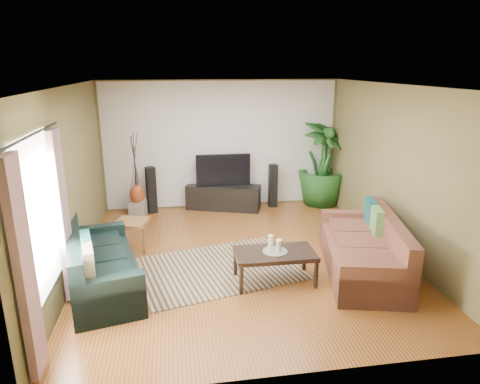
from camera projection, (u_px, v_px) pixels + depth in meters
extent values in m
plane|color=#925825|center=(242.00, 258.00, 6.88)|extent=(5.50, 5.50, 0.00)
plane|color=white|center=(242.00, 86.00, 6.11)|extent=(5.50, 5.50, 0.00)
plane|color=brown|center=(221.00, 145.00, 9.10)|extent=(5.00, 0.00, 5.00)
plane|color=brown|center=(290.00, 251.00, 3.89)|extent=(5.00, 0.00, 5.00)
plane|color=brown|center=(70.00, 184.00, 6.12)|extent=(0.00, 5.50, 5.50)
plane|color=brown|center=(395.00, 171.00, 6.87)|extent=(0.00, 5.50, 5.50)
plane|color=white|center=(221.00, 145.00, 9.09)|extent=(4.90, 0.00, 4.90)
plane|color=white|center=(39.00, 218.00, 4.60)|extent=(0.00, 1.80, 1.80)
cube|color=gray|center=(25.00, 270.00, 3.97)|extent=(0.08, 0.35, 2.20)
cube|color=gray|center=(63.00, 216.00, 5.39)|extent=(0.08, 0.35, 2.20)
cylinder|color=black|center=(32.00, 135.00, 4.35)|extent=(0.03, 1.90, 0.03)
cube|color=black|center=(102.00, 260.00, 5.84)|extent=(1.28, 2.12, 0.85)
cube|color=brown|center=(362.00, 245.00, 6.32)|extent=(1.46, 2.36, 0.85)
cube|color=tan|center=(218.00, 268.00, 6.52)|extent=(2.70, 2.19, 0.01)
cube|color=black|center=(275.00, 267.00, 6.07)|extent=(1.14, 0.63, 0.46)
cylinder|color=gray|center=(275.00, 251.00, 6.00)|extent=(0.35, 0.35, 0.02)
cylinder|color=white|center=(271.00, 243.00, 5.99)|extent=(0.07, 0.07, 0.23)
cylinder|color=beige|center=(279.00, 246.00, 5.94)|extent=(0.07, 0.07, 0.17)
cylinder|color=beige|center=(279.00, 244.00, 6.05)|extent=(0.07, 0.07, 0.14)
cube|color=black|center=(223.00, 197.00, 9.18)|extent=(1.63, 0.94, 0.52)
cube|color=black|center=(223.00, 170.00, 9.00)|extent=(1.15, 0.06, 0.68)
cube|color=black|center=(151.00, 190.00, 8.88)|extent=(0.23, 0.24, 0.98)
cube|color=black|center=(273.00, 186.00, 9.28)|extent=(0.17, 0.19, 0.94)
imported|color=#184818|center=(322.00, 163.00, 9.31)|extent=(1.41, 1.41, 1.85)
cylinder|color=black|center=(321.00, 198.00, 9.54)|extent=(0.34, 0.34, 0.27)
cube|color=gray|center=(138.00, 209.00, 8.76)|extent=(0.37, 0.37, 0.32)
ellipsoid|color=#993F1B|center=(137.00, 194.00, 8.67)|extent=(0.29, 0.29, 0.41)
cube|color=brown|center=(132.00, 236.00, 7.10)|extent=(0.61, 0.61, 0.52)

